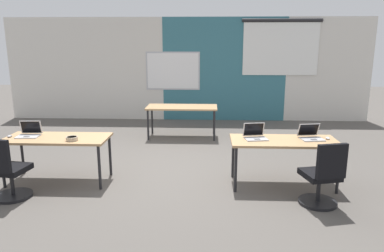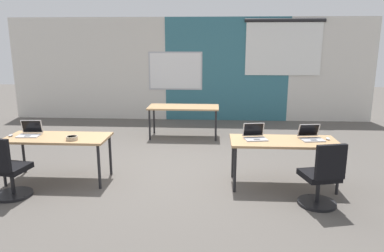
% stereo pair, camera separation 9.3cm
% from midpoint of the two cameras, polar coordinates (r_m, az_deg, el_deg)
% --- Properties ---
extents(ground_plane, '(24.00, 24.00, 0.00)m').
position_cam_midpoint_polar(ground_plane, '(6.37, -3.40, -6.82)').
color(ground_plane, '#56514C').
extents(back_wall_assembly, '(10.00, 0.27, 2.80)m').
position_cam_midpoint_polar(back_wall_assembly, '(10.19, -0.79, 8.89)').
color(back_wall_assembly, silver).
rests_on(back_wall_assembly, ground).
extents(desk_near_left, '(1.60, 0.70, 0.72)m').
position_cam_midpoint_polar(desk_near_left, '(6.06, -20.81, -2.21)').
color(desk_near_left, tan).
rests_on(desk_near_left, ground).
extents(desk_near_right, '(1.60, 0.70, 0.72)m').
position_cam_midpoint_polar(desk_near_right, '(5.67, 13.73, -2.72)').
color(desk_near_right, tan).
rests_on(desk_near_right, ground).
extents(desk_far_center, '(1.60, 0.70, 0.72)m').
position_cam_midpoint_polar(desk_far_center, '(8.32, -1.91, 2.69)').
color(desk_far_center, tan).
rests_on(desk_far_center, ground).
extents(laptop_near_right_end, '(0.37, 0.36, 0.22)m').
position_cam_midpoint_polar(laptop_near_right_end, '(5.82, 17.69, -1.48)').
color(laptop_near_right_end, '#B7B7BC').
rests_on(laptop_near_right_end, desk_near_right).
extents(mouse_near_right_end, '(0.06, 0.10, 0.03)m').
position_cam_midpoint_polar(mouse_near_right_end, '(5.89, 20.05, -1.79)').
color(mouse_near_right_end, silver).
rests_on(mouse_near_right_end, desk_near_right).
extents(chair_near_right_end, '(0.53, 0.58, 0.92)m').
position_cam_midpoint_polar(chair_near_right_end, '(5.19, 19.25, -7.93)').
color(chair_near_right_end, black).
rests_on(chair_near_right_end, ground).
extents(laptop_near_right_inner, '(0.37, 0.34, 0.23)m').
position_cam_midpoint_polar(laptop_near_right_inner, '(5.63, 9.40, -1.47)').
color(laptop_near_right_inner, '#B7B7BC').
rests_on(laptop_near_right_inner, desk_near_right).
extents(laptop_near_left_end, '(0.35, 0.30, 0.23)m').
position_cam_midpoint_polar(laptop_near_left_end, '(6.27, -24.55, -1.01)').
color(laptop_near_left_end, silver).
rests_on(laptop_near_left_end, desk_near_left).
extents(mouse_near_left_end, '(0.06, 0.10, 0.03)m').
position_cam_midpoint_polar(mouse_near_left_end, '(6.34, -27.04, -1.42)').
color(mouse_near_left_end, '#B2B2B7').
rests_on(mouse_near_left_end, desk_near_left).
extents(chair_near_left_end, '(0.52, 0.56, 0.92)m').
position_cam_midpoint_polar(chair_near_left_end, '(5.73, -27.36, -6.68)').
color(chair_near_left_end, black).
rests_on(chair_near_left_end, ground).
extents(snack_bowl, '(0.18, 0.18, 0.06)m').
position_cam_midpoint_polar(snack_bowl, '(5.76, -18.74, -1.83)').
color(snack_bowl, tan).
rests_on(snack_bowl, desk_near_left).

